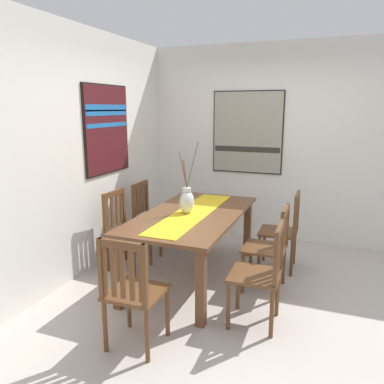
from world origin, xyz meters
The scene contains 14 objects.
ground_plane centered at (0.00, 0.00, -0.01)m, with size 6.40×6.40×0.03m, color #B2A89E.
wall_back centered at (0.00, 1.86, 1.35)m, with size 6.40×0.12×2.70m, color silver.
wall_side centered at (1.86, 0.00, 1.35)m, with size 0.12×6.40×2.70m, color silver.
dining_table centered at (0.14, 0.60, 0.64)m, with size 1.88×0.98×0.74m.
table_runner centered at (0.14, 0.60, 0.75)m, with size 1.73×0.36×0.01m, color gold.
centerpiece_vase centered at (0.10, 0.65, 0.88)m, with size 0.18×0.18×0.76m.
chair_0 centered at (0.75, -0.28, 0.47)m, with size 0.43×0.43×0.91m.
chair_1 centered at (-1.20, 0.58, 0.49)m, with size 0.42×0.42×0.93m.
chair_2 centered at (0.13, 1.44, 0.48)m, with size 0.45×0.45×0.91m.
chair_3 centered at (-0.50, -0.28, 0.48)m, with size 0.43×0.43×0.91m.
chair_4 centered at (0.74, 1.44, 0.48)m, with size 0.42×0.42×0.90m.
chair_5 centered at (0.17, -0.23, 0.47)m, with size 0.42×0.42×0.89m.
painting_on_back_wall centered at (0.39, 1.79, 1.59)m, with size 0.89×0.05×1.04m.
painting_on_side_wall centered at (1.79, 0.41, 1.50)m, with size 0.05×0.99×1.14m.
Camera 1 is at (-3.50, -0.80, 1.85)m, focal length 35.53 mm.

